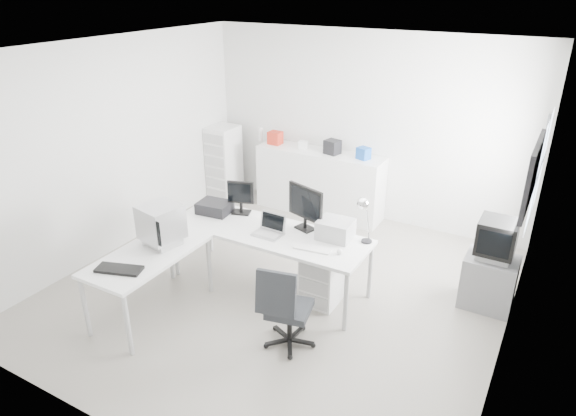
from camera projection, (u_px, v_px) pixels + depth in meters
The scene contains 30 objects.
floor at pixel (280, 289), 6.21m from camera, with size 5.00×5.00×0.01m, color #AFA89D.
ceiling at pixel (278, 49), 5.06m from camera, with size 5.00×5.00×0.01m, color white.
back_wall at pixel (364, 128), 7.62m from camera, with size 5.00×0.02×2.80m, color silver.
left_wall at pixel (115, 147), 6.75m from camera, with size 0.02×5.00×2.80m, color silver.
right_wall at pixel (524, 232), 4.52m from camera, with size 0.02×5.00×2.80m, color silver.
window at pixel (540, 170), 5.39m from camera, with size 0.02×1.20×1.10m, color white, non-canonical shape.
wall_picture at pixel (533, 175), 4.40m from camera, with size 0.04×0.90×0.60m, color black, non-canonical shape.
main_desk at pixel (269, 259), 6.14m from camera, with size 2.40×0.80×0.75m, color silver, non-canonical shape.
side_desk at pixel (151, 283), 5.64m from camera, with size 0.70×1.40×0.75m, color silver, non-canonical shape.
drawer_pedestal at pixel (323, 277), 5.89m from camera, with size 0.40×0.50×0.60m, color silver.
inkjet_printer at pixel (215, 207), 6.41m from camera, with size 0.40×0.31×0.14m, color black.
lcd_monitor_small at pixel (241, 198), 6.34m from camera, with size 0.33×0.19×0.41m, color black, non-canonical shape.
lcd_monitor_large at pixel (305, 208), 5.91m from camera, with size 0.52×0.21×0.54m, color black, non-canonical shape.
laptop at pixel (268, 227), 5.84m from camera, with size 0.29×0.30×0.20m, color #B7B7BA, non-canonical shape.
white_keyboard at pixel (312, 249), 5.57m from camera, with size 0.41×0.13×0.02m, color silver.
white_mouse at pixel (340, 251), 5.46m from camera, with size 0.06×0.06×0.06m, color silver.
laser_printer at pixel (335, 229), 5.78m from camera, with size 0.38×0.32×0.22m, color #A3A3A3.
desk_lamp at pixel (368, 224), 5.64m from camera, with size 0.15×0.15×0.44m, color silver, non-canonical shape.
crt_monitor at pixel (161, 223), 5.58m from camera, with size 0.44×0.44×0.51m, color #B7B7BA, non-canonical shape.
black_keyboard at pixel (119, 269), 5.16m from camera, with size 0.47×0.19×0.03m, color black.
office_chair at pixel (290, 305), 5.11m from camera, with size 0.54×0.54×0.94m, color #292B2E, non-canonical shape.
tv_cabinet at pixel (489, 282), 5.80m from camera, with size 0.56×0.46×0.61m, color slate.
crt_tv at pixel (496, 240), 5.58m from camera, with size 0.50×0.48×0.45m, color black, non-canonical shape.
sideboard at pixel (319, 182), 8.04m from camera, with size 2.02×0.51×1.01m, color silver.
clutter_box_a at pixel (275, 138), 8.15m from camera, with size 0.20×0.18×0.20m, color red.
clutter_box_b at pixel (303, 145), 7.94m from camera, with size 0.12×0.10×0.12m, color silver.
clutter_box_c at pixel (332, 147), 7.70m from camera, with size 0.21×0.19×0.21m, color black.
clutter_box_d at pixel (363, 153), 7.48m from camera, with size 0.17×0.15×0.17m, color #1952B0.
clutter_bottle at pixel (261, 134), 8.31m from camera, with size 0.07×0.07×0.22m, color silver.
filing_cabinet at pixel (224, 162), 8.61m from camera, with size 0.43×0.51×1.21m, color silver.
Camera 1 is at (2.66, -4.53, 3.46)m, focal length 32.00 mm.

